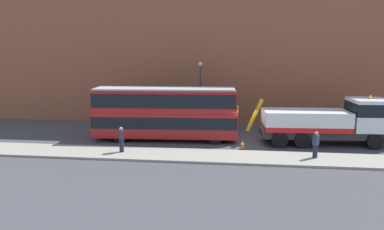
% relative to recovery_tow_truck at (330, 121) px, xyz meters
% --- Properties ---
extents(ground_plane, '(120.00, 120.00, 0.00)m').
position_rel_recovery_tow_truck_xyz_m(ground_plane, '(-5.87, 0.06, -1.76)').
color(ground_plane, '#424247').
extents(near_kerb, '(60.00, 2.80, 0.15)m').
position_rel_recovery_tow_truck_xyz_m(near_kerb, '(-5.87, -4.14, -1.68)').
color(near_kerb, gray).
rests_on(near_kerb, ground_plane).
extents(building_facade, '(60.00, 1.50, 16.00)m').
position_rel_recovery_tow_truck_xyz_m(building_facade, '(-5.87, 6.75, 6.31)').
color(building_facade, '#935138').
rests_on(building_facade, ground_plane).
extents(recovery_tow_truck, '(10.20, 3.11, 3.67)m').
position_rel_recovery_tow_truck_xyz_m(recovery_tow_truck, '(0.00, 0.00, 0.00)').
color(recovery_tow_truck, '#2D2D2D').
rests_on(recovery_tow_truck, ground_plane).
extents(double_decker_bus, '(11.14, 3.13, 4.06)m').
position_rel_recovery_tow_truck_xyz_m(double_decker_bus, '(-12.26, -0.03, 0.47)').
color(double_decker_bus, '#AD1E1E').
rests_on(double_decker_bus, ground_plane).
extents(pedestrian_onlooker, '(0.41, 0.47, 1.71)m').
position_rel_recovery_tow_truck_xyz_m(pedestrian_onlooker, '(-14.47, -4.06, -0.77)').
color(pedestrian_onlooker, '#232333').
rests_on(pedestrian_onlooker, near_kerb).
extents(pedestrian_bystander, '(0.47, 0.47, 1.71)m').
position_rel_recovery_tow_truck_xyz_m(pedestrian_bystander, '(-1.85, -3.93, -0.77)').
color(pedestrian_bystander, '#232333').
rests_on(pedestrian_bystander, near_kerb).
extents(traffic_cone_near_bus, '(0.36, 0.36, 0.72)m').
position_rel_recovery_tow_truck_xyz_m(traffic_cone_near_bus, '(-6.38, -2.03, -1.42)').
color(traffic_cone_near_bus, orange).
rests_on(traffic_cone_near_bus, ground_plane).
extents(street_lamp, '(0.36, 0.36, 5.83)m').
position_rel_recovery_tow_truck_xyz_m(street_lamp, '(-9.95, 4.55, 1.71)').
color(street_lamp, '#38383D').
rests_on(street_lamp, ground_plane).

